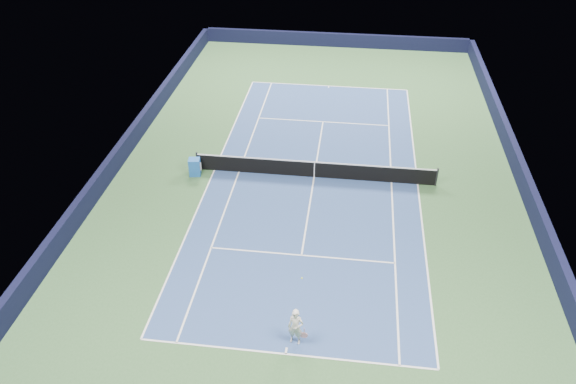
# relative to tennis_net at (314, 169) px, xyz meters

# --- Properties ---
(ground) EXTENTS (40.00, 40.00, 0.00)m
(ground) POSITION_rel_tennis_net_xyz_m (0.00, 0.00, -0.50)
(ground) COLOR #32572F
(ground) RESTS_ON ground
(wall_far) EXTENTS (22.00, 0.35, 1.10)m
(wall_far) POSITION_rel_tennis_net_xyz_m (0.00, 19.82, 0.05)
(wall_far) COLOR black
(wall_far) RESTS_ON ground
(wall_right) EXTENTS (0.35, 40.00, 1.10)m
(wall_right) POSITION_rel_tennis_net_xyz_m (10.82, 0.00, 0.05)
(wall_right) COLOR black
(wall_right) RESTS_ON ground
(wall_left) EXTENTS (0.35, 40.00, 1.10)m
(wall_left) POSITION_rel_tennis_net_xyz_m (-10.82, 0.00, 0.05)
(wall_left) COLOR black
(wall_left) RESTS_ON ground
(court_surface) EXTENTS (10.97, 23.77, 0.01)m
(court_surface) POSITION_rel_tennis_net_xyz_m (0.00, 0.00, -0.50)
(court_surface) COLOR navy
(court_surface) RESTS_ON ground
(baseline_far) EXTENTS (10.97, 0.08, 0.00)m
(baseline_far) POSITION_rel_tennis_net_xyz_m (0.00, 11.88, -0.50)
(baseline_far) COLOR white
(baseline_far) RESTS_ON ground
(baseline_near) EXTENTS (10.97, 0.08, 0.00)m
(baseline_near) POSITION_rel_tennis_net_xyz_m (0.00, -11.88, -0.50)
(baseline_near) COLOR white
(baseline_near) RESTS_ON ground
(sideline_doubles_right) EXTENTS (0.08, 23.77, 0.00)m
(sideline_doubles_right) POSITION_rel_tennis_net_xyz_m (5.49, 0.00, -0.50)
(sideline_doubles_right) COLOR white
(sideline_doubles_right) RESTS_ON ground
(sideline_doubles_left) EXTENTS (0.08, 23.77, 0.00)m
(sideline_doubles_left) POSITION_rel_tennis_net_xyz_m (-5.49, 0.00, -0.50)
(sideline_doubles_left) COLOR white
(sideline_doubles_left) RESTS_ON ground
(sideline_singles_right) EXTENTS (0.08, 23.77, 0.00)m
(sideline_singles_right) POSITION_rel_tennis_net_xyz_m (4.12, 0.00, -0.50)
(sideline_singles_right) COLOR white
(sideline_singles_right) RESTS_ON ground
(sideline_singles_left) EXTENTS (0.08, 23.77, 0.00)m
(sideline_singles_left) POSITION_rel_tennis_net_xyz_m (-4.12, 0.00, -0.50)
(sideline_singles_left) COLOR white
(sideline_singles_left) RESTS_ON ground
(service_line_far) EXTENTS (8.23, 0.08, 0.00)m
(service_line_far) POSITION_rel_tennis_net_xyz_m (0.00, 6.40, -0.50)
(service_line_far) COLOR white
(service_line_far) RESTS_ON ground
(service_line_near) EXTENTS (8.23, 0.08, 0.00)m
(service_line_near) POSITION_rel_tennis_net_xyz_m (0.00, -6.40, -0.50)
(service_line_near) COLOR white
(service_line_near) RESTS_ON ground
(center_service_line) EXTENTS (0.08, 12.80, 0.00)m
(center_service_line) POSITION_rel_tennis_net_xyz_m (0.00, 0.00, -0.50)
(center_service_line) COLOR white
(center_service_line) RESTS_ON ground
(center_mark_far) EXTENTS (0.08, 0.30, 0.00)m
(center_mark_far) POSITION_rel_tennis_net_xyz_m (0.00, 11.73, -0.50)
(center_mark_far) COLOR white
(center_mark_far) RESTS_ON ground
(center_mark_near) EXTENTS (0.08, 0.30, 0.00)m
(center_mark_near) POSITION_rel_tennis_net_xyz_m (0.00, -11.73, -0.50)
(center_mark_near) COLOR white
(center_mark_near) RESTS_ON ground
(tennis_net) EXTENTS (12.90, 0.10, 1.07)m
(tennis_net) POSITION_rel_tennis_net_xyz_m (0.00, 0.00, 0.00)
(tennis_net) COLOR black
(tennis_net) RESTS_ON ground
(sponsor_cube) EXTENTS (0.66, 0.62, 0.97)m
(sponsor_cube) POSITION_rel_tennis_net_xyz_m (-6.40, -0.55, -0.02)
(sponsor_cube) COLOR #1E5BB4
(sponsor_cube) RESTS_ON ground
(tennis_player) EXTENTS (0.78, 1.27, 2.33)m
(tennis_player) POSITION_rel_tennis_net_xyz_m (0.29, -11.26, 0.30)
(tennis_player) COLOR silver
(tennis_player) RESTS_ON ground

